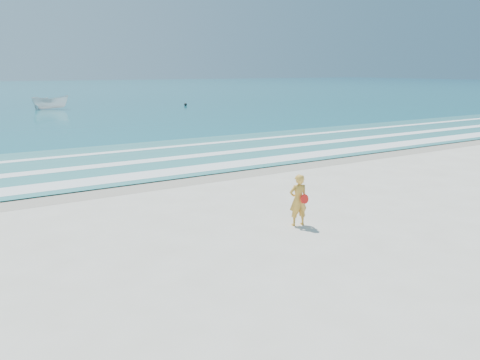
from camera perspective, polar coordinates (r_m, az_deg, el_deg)
ground at (r=11.42m, az=8.90°, el=-9.09°), size 400.00×400.00×0.00m
wet_sand at (r=18.83m, az=-9.17°, el=-0.15°), size 400.00×2.40×0.00m
shallow at (r=23.42m, az=-13.94°, el=2.37°), size 400.00×10.00×0.01m
foam_near at (r=19.99m, az=-10.62°, el=0.73°), size 400.00×1.40×0.01m
foam_mid at (r=22.67m, az=-13.31°, el=2.07°), size 400.00×0.90×0.01m
foam_far at (r=25.78m, az=-15.68°, el=3.26°), size 400.00×0.60×0.01m
boat at (r=56.60m, az=-22.10°, el=8.75°), size 4.21×2.96×1.52m
buoy at (r=58.04m, az=-6.66°, el=9.13°), size 0.36×0.36×0.36m
woman at (r=13.27m, az=7.11°, el=-2.44°), size 0.60×0.46×1.49m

